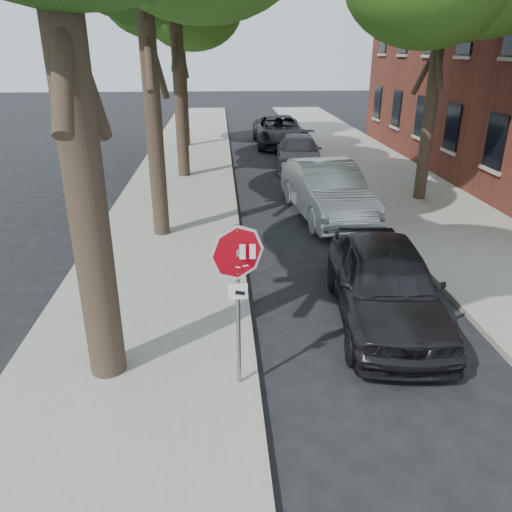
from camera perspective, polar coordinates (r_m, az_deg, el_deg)
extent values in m
plane|color=black|center=(8.16, 3.17, -14.63)|extent=(120.00, 120.00, 0.00)
cube|color=gray|center=(19.14, -8.84, 7.57)|extent=(4.00, 55.00, 0.12)
cube|color=gray|center=(20.29, 16.07, 7.80)|extent=(4.00, 55.00, 0.12)
cube|color=#9E9384|center=(19.08, -2.64, 7.78)|extent=(0.12, 55.00, 0.13)
cube|color=#9E9384|center=(19.68, 10.39, 7.89)|extent=(0.12, 55.00, 0.13)
cylinder|color=gray|center=(7.34, -2.05, -6.02)|extent=(0.06, 0.06, 2.60)
cube|color=#99999E|center=(6.93, -2.15, 0.41)|extent=(0.05, 0.06, 0.10)
cylinder|color=#99999E|center=(6.93, -2.15, 0.40)|extent=(0.76, 0.32, 0.82)
cylinder|color=white|center=(6.91, -2.14, 0.36)|extent=(0.76, 0.32, 0.82)
cylinder|color=red|center=(6.91, -2.14, 0.34)|extent=(0.68, 0.29, 0.74)
cube|color=white|center=(6.89, -3.89, 0.41)|extent=(0.08, 0.00, 0.22)
cube|color=white|center=(6.89, -2.72, 0.45)|extent=(0.08, 0.00, 0.22)
cube|color=white|center=(6.89, -1.56, 0.48)|extent=(0.08, 0.00, 0.22)
cube|color=white|center=(6.90, -0.40, 0.51)|extent=(0.08, 0.00, 0.22)
cube|color=silver|center=(6.97, -3.02, -1.17)|extent=(0.08, 0.00, 0.03)
cube|color=silver|center=(6.98, -2.11, -1.29)|extent=(0.08, 0.00, 0.03)
cube|color=silver|center=(6.97, -1.21, -1.12)|extent=(0.08, 0.00, 0.03)
cube|color=white|center=(7.17, -2.08, -4.06)|extent=(0.28, 0.02, 0.24)
cube|color=black|center=(7.17, -1.83, -4.24)|extent=(0.15, 0.00, 0.08)
cylinder|color=black|center=(7.20, -20.81, 20.74)|extent=(0.56, 0.56, 9.50)
cylinder|color=black|center=(13.55, -12.20, 21.86)|extent=(0.44, 0.44, 9.50)
cylinder|color=black|center=(20.50, -9.01, 22.85)|extent=(0.48, 0.48, 10.00)
cylinder|color=black|center=(27.50, -8.46, 21.71)|extent=(0.40, 0.40, 9.00)
ellipsoid|color=#2A5A14|center=(27.59, -8.79, 26.94)|extent=(4.16, 4.16, 3.33)
ellipsoid|color=#2A5A14|center=(28.37, -10.32, 25.96)|extent=(3.78, 3.78, 3.02)
cylinder|color=black|center=(17.84, 19.95, 20.34)|extent=(0.40, 0.40, 9.00)
imported|color=black|center=(9.86, 14.55, -3.01)|extent=(2.33, 4.83, 1.59)
imported|color=#A5A9AD|center=(15.85, 8.08, 7.44)|extent=(2.33, 5.34, 1.71)
imported|color=#49484D|center=(22.76, 4.92, 11.75)|extent=(2.41, 4.92, 1.38)
imported|color=black|center=(28.10, 2.70, 14.08)|extent=(2.64, 5.70, 1.58)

